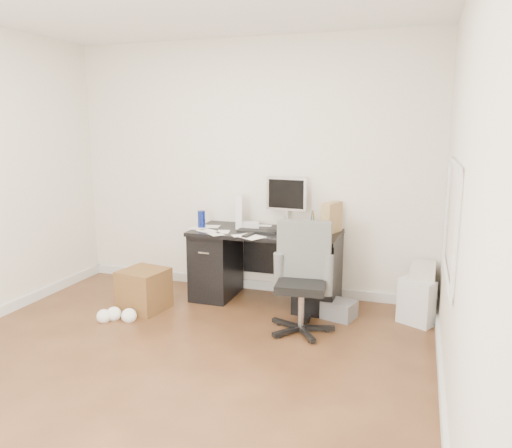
{
  "coord_description": "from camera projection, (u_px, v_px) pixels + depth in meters",
  "views": [
    {
      "loc": [
        1.76,
        -3.09,
        1.81
      ],
      "look_at": [
        0.35,
        1.2,
        0.91
      ],
      "focal_mm": 35.0,
      "sensor_mm": 36.0,
      "label": 1
    }
  ],
  "objects": [
    {
      "name": "desk",
      "position": [
        266.0,
        264.0,
        5.14
      ],
      "size": [
        1.5,
        0.7,
        0.75
      ],
      "color": "black",
      "rests_on": "ground"
    },
    {
      "name": "ground",
      "position": [
        163.0,
        368.0,
        3.77
      ],
      "size": [
        4.0,
        4.0,
        0.0
      ],
      "primitive_type": "plane",
      "color": "#412714",
      "rests_on": "ground"
    },
    {
      "name": "lcd_monitor",
      "position": [
        287.0,
        202.0,
        5.17
      ],
      "size": [
        0.45,
        0.27,
        0.54
      ],
      "primitive_type": null,
      "rotation": [
        0.0,
        0.0,
        -0.07
      ],
      "color": "#AFAFB4",
      "rests_on": "desk"
    },
    {
      "name": "keyboard",
      "position": [
        257.0,
        231.0,
        5.0
      ],
      "size": [
        0.4,
        0.17,
        0.02
      ],
      "primitive_type": "cube",
      "rotation": [
        0.0,
        0.0,
        0.09
      ],
      "color": "black",
      "rests_on": "desk"
    },
    {
      "name": "loose_papers",
      "position": [
        245.0,
        230.0,
        5.08
      ],
      "size": [
        1.1,
        0.6,
        0.0
      ],
      "primitive_type": null,
      "color": "white",
      "rests_on": "desk"
    },
    {
      "name": "travel_mug",
      "position": [
        202.0,
        219.0,
        5.22
      ],
      "size": [
        0.1,
        0.1,
        0.18
      ],
      "primitive_type": "cylinder",
      "rotation": [
        0.0,
        0.0,
        0.3
      ],
      "color": "navy",
      "rests_on": "desk"
    },
    {
      "name": "room_shell",
      "position": [
        160.0,
        147.0,
        3.46
      ],
      "size": [
        4.02,
        4.02,
        2.71
      ],
      "color": "silver",
      "rests_on": "ground"
    },
    {
      "name": "white_binder",
      "position": [
        239.0,
        211.0,
        5.24
      ],
      "size": [
        0.22,
        0.31,
        0.33
      ],
      "primitive_type": "cube",
      "rotation": [
        0.0,
        0.0,
        0.36
      ],
      "color": "silver",
      "rests_on": "desk"
    },
    {
      "name": "wicker_basket",
      "position": [
        144.0,
        290.0,
        4.94
      ],
      "size": [
        0.47,
        0.47,
        0.41
      ],
      "primitive_type": "cube",
      "rotation": [
        0.0,
        0.0,
        -0.17
      ],
      "color": "#4D2C17",
      "rests_on": "ground"
    },
    {
      "name": "desk_printer",
      "position": [
        339.0,
        310.0,
        4.73
      ],
      "size": [
        0.35,
        0.31,
        0.17
      ],
      "primitive_type": "cube",
      "rotation": [
        0.0,
        0.0,
        -0.29
      ],
      "color": "slate",
      "rests_on": "ground"
    },
    {
      "name": "shopping_bag",
      "position": [
        416.0,
        302.0,
        4.56
      ],
      "size": [
        0.38,
        0.34,
        0.42
      ],
      "primitive_type": "cube",
      "rotation": [
        0.0,
        0.0,
        -0.49
      ],
      "color": "silver",
      "rests_on": "ground"
    },
    {
      "name": "computer_mouse",
      "position": [
        290.0,
        229.0,
        4.97
      ],
      "size": [
        0.09,
        0.09,
        0.07
      ],
      "primitive_type": "sphere",
      "rotation": [
        0.0,
        0.0,
        0.39
      ],
      "color": "#AFAFB4",
      "rests_on": "desk"
    },
    {
      "name": "magazine_file",
      "position": [
        332.0,
        218.0,
        4.96
      ],
      "size": [
        0.21,
        0.29,
        0.31
      ],
      "primitive_type": "cube",
      "rotation": [
        0.0,
        0.0,
        -0.34
      ],
      "color": "#99794A",
      "rests_on": "desk"
    },
    {
      "name": "pen_cup",
      "position": [
        312.0,
        220.0,
        5.08
      ],
      "size": [
        0.1,
        0.1,
        0.21
      ],
      "primitive_type": null,
      "rotation": [
        0.0,
        0.0,
        -0.13
      ],
      "color": "brown",
      "rests_on": "desk"
    },
    {
      "name": "yellow_book",
      "position": [
        304.0,
        233.0,
        4.87
      ],
      "size": [
        0.22,
        0.26,
        0.04
      ],
      "primitive_type": "cube",
      "rotation": [
        0.0,
        0.0,
        0.14
      ],
      "color": "yellow",
      "rests_on": "desk"
    },
    {
      "name": "paper_remote",
      "position": [
        250.0,
        235.0,
        4.8
      ],
      "size": [
        0.35,
        0.33,
        0.02
      ],
      "primitive_type": null,
      "rotation": [
        0.0,
        0.0,
        -0.51
      ],
      "color": "white",
      "rests_on": "desk"
    },
    {
      "name": "pc_tower",
      "position": [
        421.0,
        292.0,
        4.74
      ],
      "size": [
        0.24,
        0.51,
        0.5
      ],
      "primitive_type": "cube",
      "rotation": [
        0.0,
        0.0,
        -0.04
      ],
      "color": "#B4B0A3",
      "rests_on": "ground"
    },
    {
      "name": "office_chair",
      "position": [
        302.0,
        279.0,
        4.35
      ],
      "size": [
        0.6,
        0.6,
        0.97
      ],
      "primitive_type": null,
      "rotation": [
        0.0,
        0.0,
        0.1
      ],
      "color": "#4B4D4B",
      "rests_on": "ground"
    }
  ]
}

